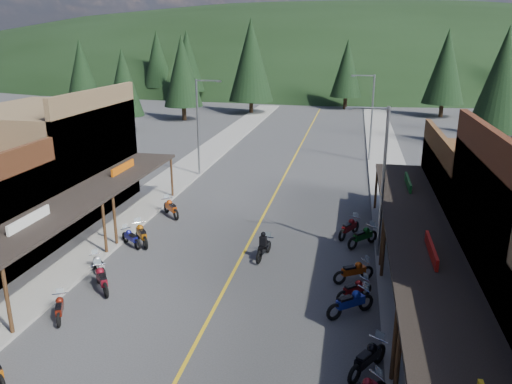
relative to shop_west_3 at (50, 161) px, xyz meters
The scene contains 33 objects.
ground 18.17m from the shop_west_3, 39.34° to the right, with size 220.00×220.00×0.00m, color #38383A.
centerline 16.67m from the shop_west_3, 32.26° to the left, with size 0.15×90.00×0.01m, color gold.
sidewalk_west 10.65m from the shop_west_3, 59.70° to the left, with size 3.40×94.00×0.15m, color gray.
sidewalk_east 24.35m from the shop_west_3, 21.15° to the left, with size 3.40×94.00×0.15m, color gray.
shop_west_3 is the anchor object (origin of this frame).
shop_east_3 27.56m from the shop_west_3, ahead, with size 10.90×10.20×6.20m.
streetlight_1 12.73m from the shop_west_3, 57.44° to the left, with size 2.16×0.18×8.00m.
streetlight_2 21.02m from the shop_west_3, ahead, with size 2.16×0.18×8.00m.
streetlight_3 27.94m from the shop_west_3, 42.04° to the left, with size 2.16×0.18×8.00m.
ridge_hill 124.52m from the shop_west_3, 83.64° to the left, with size 310.00×140.00×60.00m, color black.
pine_0 57.15m from the shop_west_3, 117.34° to the left, with size 5.04×5.04×11.00m.
pine_1 59.70m from the shop_west_3, 99.87° to the left, with size 5.88×5.88×12.50m.
pine_2 47.07m from the shop_west_3, 85.37° to the left, with size 6.72×6.72×14.00m.
pine_3 57.59m from the shop_west_3, 71.99° to the left, with size 5.04×5.04×11.00m.
pine_4 58.27m from the shop_west_3, 56.87° to the left, with size 5.88×5.88×12.50m.
pine_7 67.32m from the shop_west_3, 105.72° to the left, with size 5.88×5.88×12.50m.
pine_8 29.95m from the shop_west_3, 105.97° to the left, with size 4.48×4.48×10.00m.
pine_10 39.07m from the shop_west_3, 96.22° to the left, with size 5.38×5.38×11.60m.
pine_11 43.22m from the shop_west_3, 38.32° to the left, with size 5.82×5.82×12.40m.
bike_west_7 14.59m from the shop_west_3, 57.23° to the right, with size 0.62×1.86×1.06m, color maroon, non-canonical shape.
bike_west_8 12.88m from the shop_west_3, 48.72° to the right, with size 0.73×2.19×1.25m, color maroon, non-canonical shape.
bike_west_9 11.18m from the shop_west_3, 47.14° to the right, with size 0.62×1.85×1.06m, color #AAA9AE, non-canonical shape.
bike_west_10 9.11m from the shop_west_3, 30.66° to the right, with size 0.64×1.93×1.10m, color navy, non-canonical shape.
bike_west_11 9.28m from the shop_west_3, 26.87° to the right, with size 0.76×2.28×1.30m, color #9C540B, non-canonical shape.
bike_west_12 8.44m from the shop_west_3, ahead, with size 0.75×2.26×1.29m, color #B3400C, non-canonical shape.
bike_east_7 24.27m from the shop_west_3, 33.14° to the right, with size 0.75×2.24×1.28m, color black, non-canonical shape.
bike_east_8 21.89m from the shop_west_3, 25.78° to the right, with size 0.77×2.31×1.32m, color navy, non-canonical shape.
bike_east_9 21.50m from the shop_west_3, 22.33° to the right, with size 0.64×1.93×1.10m, color maroon, non-canonical shape.
bike_east_10 20.86m from the shop_west_3, 17.91° to the right, with size 0.70×2.11×1.20m, color #9D3A0B, non-canonical shape.
bike_east_11 20.40m from the shop_west_3, ahead, with size 0.75×2.26×1.29m, color #0D4114, non-canonical shape.
bike_east_12 19.57m from the shop_west_3, ahead, with size 0.75×2.24×1.28m, color maroon, non-canonical shape.
rider_on_bike 15.89m from the shop_west_3, 16.79° to the right, with size 1.01×2.15×1.57m.
pedestrian_east_b 22.95m from the shop_west_3, 11.54° to the left, with size 0.82×0.47×1.68m, color brown.
Camera 1 is at (5.43, -17.07, 11.19)m, focal length 35.00 mm.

